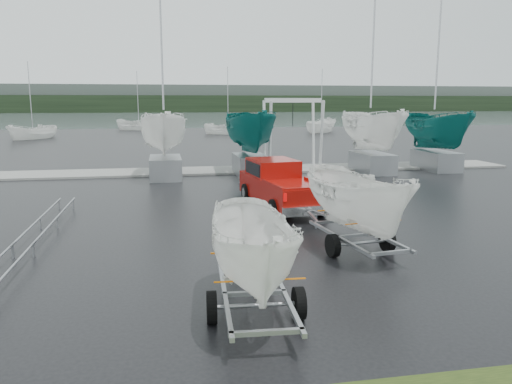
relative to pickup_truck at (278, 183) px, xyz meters
name	(u,v)px	position (x,y,z in m)	size (l,w,h in m)	color
ground_plane	(333,224)	(1.16, -2.94, -0.91)	(120.00, 120.00, 0.00)	black
lake	(187,119)	(1.16, 97.06, -0.92)	(300.00, 300.00, 0.00)	slate
dock	(258,169)	(1.16, 10.06, -0.86)	(30.00, 3.00, 0.12)	gray
treeline	(177,104)	(1.16, 167.06, 2.09)	(300.00, 8.00, 6.00)	black
far_hill	(177,98)	(1.16, 175.06, 4.09)	(300.00, 6.00, 10.00)	#4C5651
pickup_truck	(278,183)	(0.00, 0.00, 0.00)	(2.42, 5.41, 1.74)	maroon
trailer_hitched	(360,148)	(0.74, -6.04, 1.85)	(1.93, 3.72, 5.09)	gray
trailer_parked	(254,185)	(-2.65, -9.51, 1.58)	(1.81, 3.66, 4.56)	gray
boat_hoist	(293,124)	(3.17, 10.06, 1.76)	(3.30, 2.18, 4.12)	silver
keelboat_0	(164,106)	(-4.15, 8.06, 2.80)	(2.34, 3.20, 10.51)	gray
keelboat_1	(250,105)	(0.37, 8.26, 2.86)	(2.38, 3.20, 7.42)	gray
keelboat_2	(374,103)	(7.27, 8.06, 2.92)	(2.41, 3.20, 10.58)	gray
keelboat_3	(439,106)	(11.35, 8.36, 2.75)	(2.31, 3.20, 10.48)	gray
mast_rack_0	(48,218)	(-7.84, -1.94, -0.56)	(0.56, 6.50, 0.06)	gray
moored_boat_0	(34,139)	(-17.78, 38.39, -0.90)	(3.38, 3.40, 11.21)	white
moored_boat_1	(139,130)	(-7.48, 53.07, -0.90)	(3.62, 3.59, 11.47)	white
moored_boat_2	(228,134)	(3.55, 42.27, -0.90)	(2.99, 2.95, 11.05)	white
moored_boat_3	(321,132)	(15.82, 43.95, -0.90)	(3.88, 3.89, 11.63)	white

